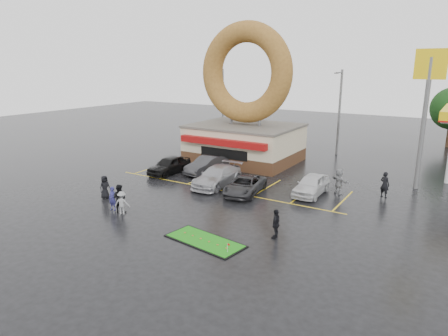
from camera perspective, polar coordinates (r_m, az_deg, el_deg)
The scene contains 19 objects.
ground at distance 28.48m, azimuth -4.56°, elevation -4.88°, with size 120.00×120.00×0.00m, color black.
donut_shop at distance 39.74m, azimuth 3.01°, elevation 7.30°, with size 10.20×8.70×13.50m.
shell_sign at distance 33.73m, azimuth 27.04°, elevation 9.46°, with size 2.20×0.36×10.60m.
streetlight_left at distance 49.19m, azimuth -0.23°, elevation 9.07°, with size 0.40×2.21×9.00m.
streetlight_mid at distance 44.37m, azimuth 16.13°, elevation 7.92°, with size 0.40×2.21×9.00m.
car_black at distance 35.95m, azimuth -7.83°, elevation 0.43°, with size 1.83×4.55×1.55m, color black.
car_dgrey at distance 35.69m, azimuth -2.41°, elevation 0.44°, with size 1.64×4.69×1.55m, color #2B2B2D.
car_silver at distance 31.98m, azimuth -0.99°, elevation -1.19°, with size 2.20×5.42×1.57m, color #A0A0A5.
car_grey at distance 30.08m, azimuth 3.01°, elevation -2.48°, with size 2.18×4.74×1.32m, color #2B2A2D.
car_white at distance 30.50m, azimuth 12.38°, elevation -2.35°, with size 1.81×4.49×1.53m, color silver.
person_blue at distance 27.67m, azimuth -15.63°, elevation -4.22°, with size 0.59×0.39×1.61m, color navy.
person_blackjkt at distance 27.08m, azimuth -14.71°, elevation -4.23°, with size 0.93×0.72×1.91m, color black.
person_hoodie at distance 26.74m, azimuth -14.37°, elevation -4.85°, with size 1.00×0.58×1.55m, color gray.
person_bystander at distance 30.20m, azimuth -16.65°, elevation -2.63°, with size 0.83×0.54×1.70m, color black.
person_cameraman at distance 22.61m, azimuth 7.43°, elevation -7.91°, with size 1.00×0.42×1.71m, color black.
person_walker_near at distance 31.16m, azimuth 16.11°, elevation -1.83°, with size 1.81×0.58×1.95m, color gray.
person_walker_far at distance 31.42m, azimuth 21.97°, elevation -2.21°, with size 0.70×0.46×1.93m, color black.
dumpster at distance 44.88m, azimuth -4.60°, elevation 3.16°, with size 1.80×1.20×1.30m, color #183E23.
putting_green at distance 22.35m, azimuth -2.75°, elevation -10.36°, with size 4.79×2.59×0.57m.
Camera 1 is at (16.09, -21.52, 9.42)m, focal length 32.00 mm.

